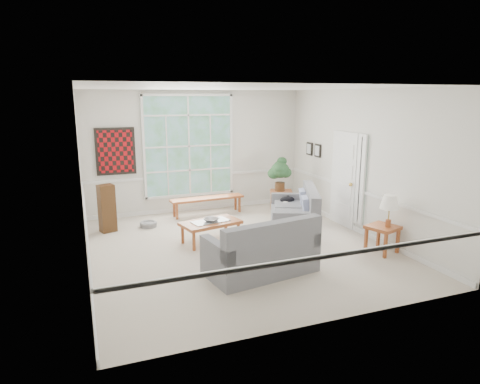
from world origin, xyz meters
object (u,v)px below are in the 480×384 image
(side_table, at_px, (382,239))
(loveseat_right, at_px, (294,211))
(loveseat_front, at_px, (261,245))
(end_table, at_px, (281,201))
(coffee_table, at_px, (211,232))

(side_table, bearing_deg, loveseat_right, 121.04)
(loveseat_front, xyz_separation_m, end_table, (1.98, 3.28, -0.21))
(loveseat_right, relative_size, end_table, 3.32)
(loveseat_right, distance_m, loveseat_front, 2.26)
(end_table, bearing_deg, side_table, -81.23)
(coffee_table, bearing_deg, loveseat_front, -91.91)
(loveseat_front, relative_size, side_table, 3.42)
(end_table, distance_m, side_table, 3.27)
(loveseat_right, xyz_separation_m, side_table, (0.99, -1.64, -0.22))
(loveseat_right, distance_m, side_table, 1.93)
(loveseat_right, height_order, end_table, loveseat_right)
(side_table, bearing_deg, loveseat_front, -178.83)
(coffee_table, bearing_deg, loveseat_right, -14.03)
(loveseat_right, relative_size, loveseat_front, 1.01)
(coffee_table, xyz_separation_m, end_table, (2.31, 1.55, 0.05))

